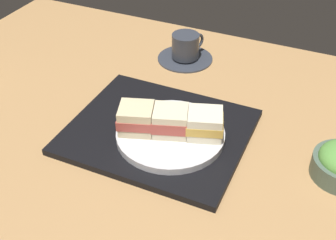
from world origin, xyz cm
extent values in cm
cube|color=tan|center=(0.00, 0.00, -1.50)|extent=(140.00, 100.00, 3.00)
cube|color=black|center=(-0.04, -0.57, 0.73)|extent=(36.91, 31.39, 1.46)
cylinder|color=silver|center=(3.47, -2.01, 2.21)|extent=(22.47, 22.47, 1.51)
cube|color=beige|center=(-3.15, -4.20, 3.85)|extent=(8.49, 8.14, 1.76)
cube|color=#B74C42|center=(-3.15, -4.20, 5.77)|extent=(8.99, 8.50, 2.08)
cube|color=beige|center=(-3.15, -4.20, 7.69)|extent=(8.49, 8.14, 1.76)
cube|color=beige|center=(3.47, -2.01, 3.72)|extent=(8.49, 8.14, 1.50)
cube|color=#B74C42|center=(3.47, -2.01, 5.70)|extent=(8.90, 8.43, 2.46)
cube|color=beige|center=(3.47, -2.01, 7.69)|extent=(8.49, 8.14, 1.50)
cube|color=#EFE5C1|center=(10.08, 0.18, 3.85)|extent=(8.49, 8.14, 1.75)
cube|color=gold|center=(10.08, 0.18, 5.68)|extent=(8.98, 8.44, 1.91)
cube|color=#EFE5C1|center=(10.08, 0.18, 7.51)|extent=(8.49, 8.14, 1.75)
cylinder|color=#333842|center=(-7.11, 31.41, 0.40)|extent=(14.87, 14.87, 0.80)
cylinder|color=#333842|center=(-7.11, 31.41, 4.05)|extent=(7.30, 7.30, 6.51)
cylinder|color=#382111|center=(-7.11, 31.41, 6.91)|extent=(6.71, 6.71, 0.40)
torus|color=#333842|center=(-5.20, 35.20, 4.05)|extent=(2.71, 4.33, 4.44)
camera|label=1|loc=(32.03, -66.42, 60.28)|focal=47.32mm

